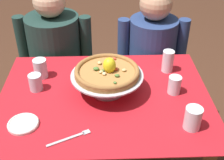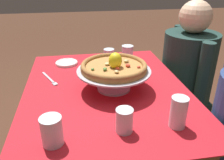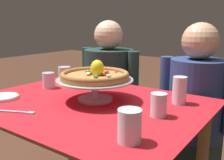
# 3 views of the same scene
# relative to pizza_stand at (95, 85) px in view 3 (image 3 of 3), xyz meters

# --- Properties ---
(dining_table) EXTENTS (1.11, 0.85, 0.76)m
(dining_table) POSITION_rel_pizza_stand_xyz_m (-0.01, -0.04, -0.21)
(dining_table) COLOR olive
(dining_table) RESTS_ON ground
(pizza_stand) EXTENTS (0.38, 0.38, 0.11)m
(pizza_stand) POSITION_rel_pizza_stand_xyz_m (0.00, 0.00, 0.00)
(pizza_stand) COLOR #B7B7C1
(pizza_stand) RESTS_ON dining_table
(pizza) EXTENTS (0.33, 0.33, 0.09)m
(pizza) POSITION_rel_pizza_stand_xyz_m (0.00, 0.00, 0.05)
(pizza) COLOR #AD753D
(pizza) RESTS_ON pizza_stand
(water_glass_back_left) EXTENTS (0.08, 0.08, 0.11)m
(water_glass_back_left) POSITION_rel_pizza_stand_xyz_m (-0.37, 0.16, -0.03)
(water_glass_back_left) COLOR silver
(water_glass_back_left) RESTS_ON dining_table
(water_glass_side_left) EXTENTS (0.07, 0.07, 0.09)m
(water_glass_side_left) POSITION_rel_pizza_stand_xyz_m (-0.38, 0.03, -0.04)
(water_glass_side_left) COLOR silver
(water_glass_side_left) RESTS_ON dining_table
(water_glass_back_right) EXTENTS (0.07, 0.07, 0.13)m
(water_glass_back_right) POSITION_rel_pizza_stand_xyz_m (0.36, 0.19, -0.02)
(water_glass_back_right) COLOR white
(water_glass_back_right) RESTS_ON dining_table
(water_glass_side_right) EXTENTS (0.07, 0.07, 0.10)m
(water_glass_side_right) POSITION_rel_pizza_stand_xyz_m (0.35, -0.02, -0.04)
(water_glass_side_right) COLOR silver
(water_glass_side_right) RESTS_ON dining_table
(water_glass_front_right) EXTENTS (0.08, 0.08, 0.11)m
(water_glass_front_right) POSITION_rel_pizza_stand_xyz_m (0.38, -0.29, -0.03)
(water_glass_front_right) COLOR silver
(water_glass_front_right) RESTS_ON dining_table
(side_plate) EXTENTS (0.14, 0.14, 0.02)m
(side_plate) POSITION_rel_pizza_stand_xyz_m (-0.39, -0.25, -0.07)
(side_plate) COLOR white
(side_plate) RESTS_ON dining_table
(dinner_fork) EXTENTS (0.19, 0.10, 0.01)m
(dinner_fork) POSITION_rel_pizza_stand_xyz_m (-0.17, -0.34, -0.08)
(dinner_fork) COLOR #B7B7C1
(dinner_fork) RESTS_ON dining_table
(diner_left) EXTENTS (0.52, 0.38, 1.16)m
(diner_left) POSITION_rel_pizza_stand_xyz_m (-0.36, 0.60, -0.27)
(diner_left) COLOR #1E3833
(diner_left) RESTS_ON ground
(diner_right) EXTENTS (0.48, 0.34, 1.14)m
(diner_right) POSITION_rel_pizza_stand_xyz_m (0.33, 0.56, -0.30)
(diner_right) COLOR #1E3833
(diner_right) RESTS_ON ground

